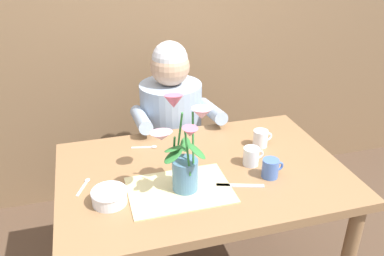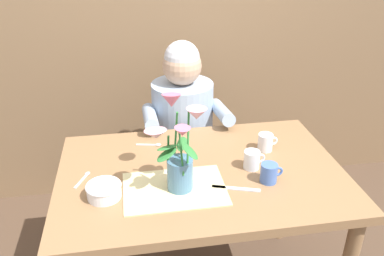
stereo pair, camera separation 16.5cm
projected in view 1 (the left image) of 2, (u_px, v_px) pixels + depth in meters
name	position (u px, v px, depth m)	size (l,w,h in m)	color
wood_panel_backdrop	(151.00, 4.00, 2.36)	(4.00, 0.10, 2.50)	brown
dining_table	(202.00, 189.00, 1.74)	(1.20, 0.80, 0.74)	olive
seated_person	(172.00, 139.00, 2.31)	(0.45, 0.47, 1.14)	#4C4C56
striped_placemat	(180.00, 190.00, 1.57)	(0.40, 0.28, 0.01)	beige
flower_vase	(183.00, 153.00, 1.51)	(0.25, 0.26, 0.36)	teal
ceramic_bowl	(109.00, 196.00, 1.48)	(0.14, 0.14, 0.06)	white
dinner_knife	(240.00, 186.00, 1.59)	(0.19, 0.02, 0.01)	silver
tea_cup	(261.00, 138.00, 1.86)	(0.09, 0.07, 0.08)	silver
ceramic_mug	(251.00, 156.00, 1.72)	(0.09, 0.07, 0.08)	silver
coffee_cup	(271.00, 168.00, 1.63)	(0.09, 0.07, 0.08)	#476BB7
spoon_0	(148.00, 147.00, 1.86)	(0.12, 0.04, 0.01)	silver
spoon_1	(85.00, 184.00, 1.60)	(0.06, 0.11, 0.01)	silver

